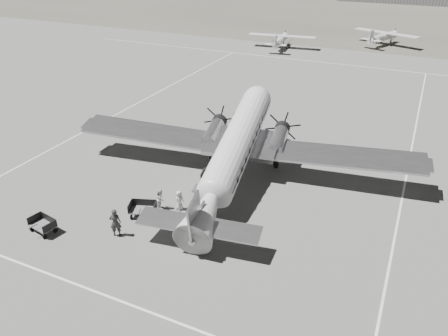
% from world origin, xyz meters
% --- Properties ---
extents(ground, '(260.00, 260.00, 0.00)m').
position_xyz_m(ground, '(0.00, 0.00, 0.00)').
color(ground, slate).
rests_on(ground, ground).
extents(taxi_line_near, '(60.00, 0.15, 0.01)m').
position_xyz_m(taxi_line_near, '(0.00, -14.00, 0.01)').
color(taxi_line_near, white).
rests_on(taxi_line_near, ground).
extents(taxi_line_right, '(0.15, 80.00, 0.01)m').
position_xyz_m(taxi_line_right, '(12.00, 0.00, 0.01)').
color(taxi_line_right, white).
rests_on(taxi_line_right, ground).
extents(taxi_line_left, '(0.15, 60.00, 0.01)m').
position_xyz_m(taxi_line_left, '(-18.00, 10.00, 0.01)').
color(taxi_line_left, white).
rests_on(taxi_line_left, ground).
extents(taxi_line_horizon, '(90.00, 0.15, 0.01)m').
position_xyz_m(taxi_line_horizon, '(0.00, 40.00, 0.01)').
color(taxi_line_horizon, white).
rests_on(taxi_line_horizon, ground).
extents(grass_infield, '(260.00, 90.00, 0.01)m').
position_xyz_m(grass_infield, '(0.00, 95.00, 0.00)').
color(grass_infield, '#58564A').
rests_on(grass_infield, ground).
extents(dc3_airliner, '(31.27, 23.84, 5.47)m').
position_xyz_m(dc3_airliner, '(-0.34, 0.34, 2.73)').
color(dc3_airliner, '#BBBBBD').
rests_on(dc3_airliner, ground).
extents(light_plane_left, '(12.72, 10.79, 2.43)m').
position_xyz_m(light_plane_left, '(-11.70, 46.35, 1.21)').
color(light_plane_left, silver).
rests_on(light_plane_left, ground).
extents(light_plane_right, '(14.73, 13.46, 2.49)m').
position_xyz_m(light_plane_right, '(4.09, 56.44, 1.24)').
color(light_plane_right, silver).
rests_on(light_plane_right, ground).
extents(baggage_cart_near, '(2.24, 1.89, 1.08)m').
position_xyz_m(baggage_cart_near, '(-4.18, -6.76, 0.54)').
color(baggage_cart_near, '#5E5E5E').
rests_on(baggage_cart_near, ground).
extents(baggage_cart_far, '(2.02, 1.59, 1.02)m').
position_xyz_m(baggage_cart_far, '(-9.11, -11.02, 0.51)').
color(baggage_cart_far, '#5E5E5E').
rests_on(baggage_cart_far, ground).
extents(ground_crew, '(0.87, 0.78, 2.00)m').
position_xyz_m(ground_crew, '(-4.50, -9.31, 1.00)').
color(ground_crew, '#282828').
rests_on(ground_crew, ground).
extents(ramp_agent, '(0.76, 0.88, 1.58)m').
position_xyz_m(ramp_agent, '(-3.55, -5.38, 0.79)').
color(ramp_agent, silver).
rests_on(ramp_agent, ground).
extents(passenger, '(0.72, 0.85, 1.48)m').
position_xyz_m(passenger, '(-2.32, -4.93, 0.74)').
color(passenger, beige).
rests_on(passenger, ground).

